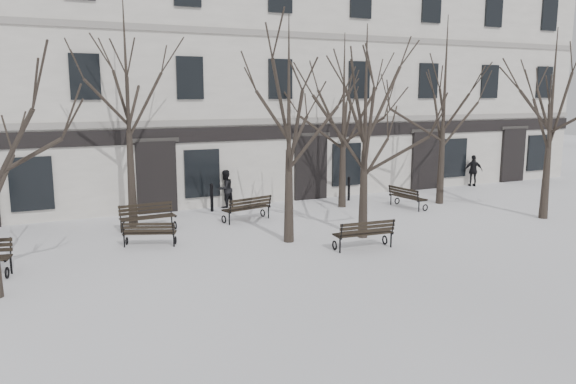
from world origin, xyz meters
TOP-DOWN VIEW (x-y plane):
  - ground at (0.00, 0.00)m, footprint 100.00×100.00m
  - building at (0.00, 12.96)m, footprint 40.40×10.20m
  - tree_1 at (-0.61, 1.55)m, footprint 5.02×5.02m
  - tree_2 at (1.89, 1.02)m, footprint 4.88×4.88m
  - tree_3 at (9.84, 0.51)m, footprint 5.03×5.03m
  - tree_4 at (-4.81, 6.03)m, footprint 5.76×5.76m
  - tree_5 at (3.91, 5.78)m, footprint 5.06×5.06m
  - tree_6 at (8.19, 4.60)m, footprint 5.62×5.62m
  - bench_1 at (-4.85, 2.90)m, footprint 1.71×1.16m
  - bench_2 at (1.12, -0.28)m, footprint 1.92×0.82m
  - bench_3 at (-4.48, 5.00)m, footprint 1.95×0.81m
  - bench_4 at (-0.75, 4.92)m, footprint 2.00×1.11m
  - bench_5 at (6.23, 4.37)m, footprint 0.83×1.86m
  - bollard_a at (-1.43, 7.21)m, footprint 0.15×0.15m
  - bollard_b at (4.91, 6.89)m, footprint 0.14×0.14m
  - pedestrian_b at (-0.65, 7.79)m, footprint 0.97×0.90m
  - pedestrian_c at (12.90, 7.58)m, footprint 1.04×0.75m

SIDE VIEW (x-z plane):
  - ground at x=0.00m, z-range 0.00..0.00m
  - pedestrian_b at x=-0.65m, z-range -0.80..0.80m
  - pedestrian_c at x=12.90m, z-range -0.82..0.82m
  - bench_1 at x=-4.85m, z-range 0.04..0.86m
  - bench_5 at x=6.23m, z-range 0.04..0.95m
  - bench_2 at x=1.12m, z-range 0.04..0.99m
  - bench_4 at x=-0.75m, z-range 0.04..1.00m
  - bench_3 at x=-4.48m, z-range 0.04..1.00m
  - bollard_b at x=4.91m, z-range 0.04..1.13m
  - bollard_a at x=-1.43m, z-range 0.04..1.21m
  - tree_2 at x=1.89m, z-range 0.87..7.83m
  - tree_1 at x=-0.61m, z-range 0.90..8.06m
  - tree_3 at x=9.84m, z-range 0.90..8.09m
  - tree_5 at x=3.91m, z-range 0.90..8.13m
  - tree_6 at x=8.19m, z-range 1.00..9.03m
  - tree_4 at x=-4.81m, z-range 1.03..9.26m
  - building at x=0.00m, z-range -0.18..11.22m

